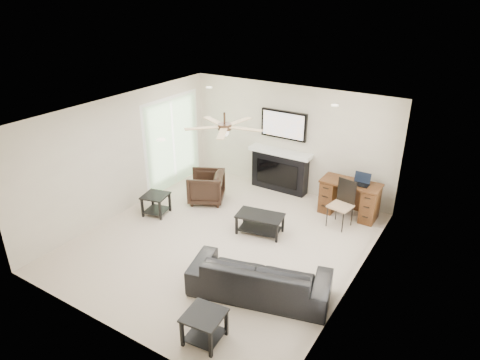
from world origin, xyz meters
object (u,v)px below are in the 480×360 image
(sofa, at_px, (260,277))
(coffee_table, at_px, (260,224))
(desk, at_px, (349,199))
(fireplace_unit, at_px, (280,152))
(armchair, at_px, (206,187))

(sofa, height_order, coffee_table, sofa)
(coffee_table, xyz_separation_m, desk, (1.23, 1.63, 0.18))
(fireplace_unit, height_order, desk, fireplace_unit)
(armchair, height_order, coffee_table, armchair)
(armchair, bearing_deg, sofa, 23.89)
(fireplace_unit, relative_size, desk, 1.57)
(coffee_table, distance_m, desk, 2.05)
(coffee_table, xyz_separation_m, fireplace_unit, (-0.59, 1.96, 0.75))
(armchair, distance_m, coffee_table, 1.79)
(armchair, distance_m, fireplace_unit, 1.89)
(sofa, distance_m, coffee_table, 1.84)
(coffee_table, bearing_deg, desk, 42.71)
(desk, bearing_deg, sofa, -95.82)
(sofa, bearing_deg, armchair, -54.17)
(sofa, relative_size, coffee_table, 2.43)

